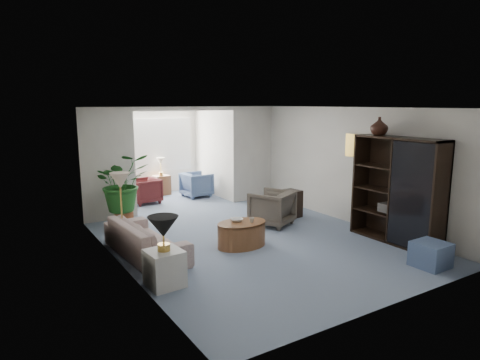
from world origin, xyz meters
TOP-DOWN VIEW (x-y plane):
  - floor at (0.00, 0.00)m, footprint 6.00×6.00m
  - sunroom_floor at (0.00, 4.10)m, footprint 2.60×2.60m
  - back_pier_left at (-1.90, 3.00)m, footprint 1.20×0.12m
  - back_pier_right at (1.90, 3.00)m, footprint 1.20×0.12m
  - back_header at (0.00, 3.00)m, footprint 2.60×0.12m
  - window_pane at (0.00, 5.18)m, footprint 2.20×0.02m
  - window_blinds at (0.00, 5.15)m, footprint 2.20×0.02m
  - framed_picture at (2.46, -0.10)m, footprint 0.04×0.50m
  - sofa at (-2.00, 0.46)m, footprint 0.91×2.06m
  - end_table at (-2.20, -0.89)m, footprint 0.51×0.51m
  - table_lamp at (-2.20, -0.89)m, footprint 0.44×0.44m
  - floor_lamp at (-2.24, 0.97)m, footprint 0.36×0.36m
  - coffee_table at (-0.35, -0.03)m, footprint 1.21×1.21m
  - coffee_bowl at (-0.40, 0.07)m, footprint 0.29×0.29m
  - coffee_cup at (-0.20, -0.13)m, footprint 0.12×0.12m
  - wingback_chair at (0.92, 0.79)m, footprint 1.08×1.09m
  - side_table_dark at (1.62, 1.09)m, footprint 0.56×0.47m
  - entertainment_cabinet at (2.23, -1.34)m, footprint 0.47×1.78m
  - cabinet_urn at (2.23, -0.84)m, footprint 0.33×0.33m
  - ottoman at (1.68, -2.46)m, footprint 0.51×0.51m
  - plant_pot at (-1.78, 2.43)m, footprint 0.40×0.40m
  - house_plant at (-1.78, 2.43)m, footprint 1.11×0.96m
  - sunroom_chair_blue at (0.80, 4.16)m, footprint 0.79×0.77m
  - sunroom_chair_maroon at (-0.70, 4.16)m, footprint 0.76×0.74m
  - sunroom_table at (0.05, 4.91)m, footprint 0.47×0.38m
  - shelf_clutter at (2.18, -1.54)m, footprint 0.30×0.96m

SIDE VIEW (x-z plane):
  - floor at x=0.00m, z-range 0.00..0.00m
  - sunroom_floor at x=0.00m, z-range 0.00..0.00m
  - plant_pot at x=-1.78m, z-range 0.00..0.32m
  - ottoman at x=1.68m, z-range 0.00..0.40m
  - coffee_table at x=-0.35m, z-range 0.00..0.45m
  - end_table at x=-2.20m, z-range 0.00..0.53m
  - sunroom_table at x=0.05m, z-range 0.00..0.55m
  - sofa at x=-2.00m, z-range 0.00..0.59m
  - side_table_dark at x=1.62m, z-range 0.00..0.62m
  - sunroom_chair_maroon at x=-0.70m, z-range 0.00..0.65m
  - sunroom_chair_blue at x=0.80m, z-range 0.00..0.68m
  - wingback_chair at x=0.92m, z-range 0.00..0.75m
  - coffee_bowl at x=-0.40m, z-range 0.45..0.51m
  - coffee_cup at x=-0.20m, z-range 0.45..0.54m
  - shelf_clutter at x=2.18m, z-range 0.48..1.10m
  - table_lamp at x=-2.20m, z-range 0.73..1.03m
  - house_plant at x=-1.78m, z-range 0.32..1.55m
  - entertainment_cabinet at x=2.23m, z-range 0.00..1.98m
  - back_pier_left at x=-1.90m, z-range 0.00..2.50m
  - back_pier_right at x=1.90m, z-range 0.00..2.50m
  - floor_lamp at x=-2.24m, z-range 1.11..1.39m
  - window_pane at x=0.00m, z-range 0.65..2.15m
  - window_blinds at x=0.00m, z-range 0.65..2.15m
  - framed_picture at x=2.46m, z-range 1.50..1.90m
  - cabinet_urn at x=2.23m, z-range 1.98..2.32m
  - back_header at x=0.00m, z-range 2.40..2.50m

